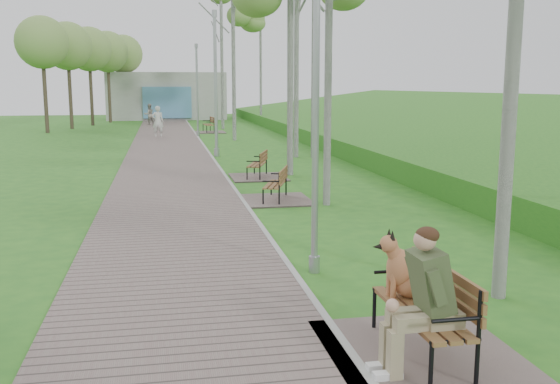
# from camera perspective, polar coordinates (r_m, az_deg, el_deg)

# --- Properties ---
(walkway) EXTENTS (3.50, 67.00, 0.04)m
(walkway) POSITION_cam_1_polar(r_m,az_deg,el_deg) (26.51, -10.16, 3.28)
(walkway) COLOR #72635C
(walkway) RESTS_ON ground
(kerb) EXTENTS (0.10, 67.00, 0.05)m
(kerb) POSITION_cam_1_polar(r_m,az_deg,el_deg) (26.58, -6.38, 3.40)
(kerb) COLOR #999993
(kerb) RESTS_ON ground
(embankment) EXTENTS (14.00, 70.00, 1.60)m
(embankment) POSITION_cam_1_polar(r_m,az_deg,el_deg) (28.66, 18.59, 3.36)
(embankment) COLOR #428B26
(embankment) RESTS_ON ground
(building_north) EXTENTS (10.00, 5.20, 4.00)m
(building_north) POSITION_cam_1_polar(r_m,az_deg,el_deg) (55.83, -10.31, 8.63)
(building_north) COLOR #9E9E99
(building_north) RESTS_ON ground
(bench_main) EXTENTS (2.06, 2.29, 1.79)m
(bench_main) POSITION_cam_1_polar(r_m,az_deg,el_deg) (6.98, 12.45, -10.88)
(bench_main) COLOR #72635C
(bench_main) RESTS_ON ground
(bench_second) EXTENTS (1.72, 1.91, 1.05)m
(bench_second) POSITION_cam_1_polar(r_m,az_deg,el_deg) (16.00, -0.44, -0.13)
(bench_second) COLOR #72635C
(bench_second) RESTS_ON ground
(bench_third) EXTENTS (1.73, 1.93, 1.06)m
(bench_third) POSITION_cam_1_polar(r_m,az_deg,el_deg) (19.98, -2.10, 1.86)
(bench_third) COLOR #72635C
(bench_third) RESTS_ON ground
(bench_far) EXTENTS (1.96, 2.18, 1.21)m
(bench_far) POSITION_cam_1_polar(r_m,az_deg,el_deg) (39.48, -6.55, 5.75)
(bench_far) COLOR #72635C
(bench_far) RESTS_ON ground
(lamp_post_near) EXTENTS (0.18, 0.18, 4.59)m
(lamp_post_near) POSITION_cam_1_polar(r_m,az_deg,el_deg) (9.60, 3.27, 4.97)
(lamp_post_near) COLOR #9B9DA3
(lamp_post_near) RESTS_ON ground
(lamp_post_second) EXTENTS (0.23, 0.23, 5.92)m
(lamp_post_second) POSITION_cam_1_polar(r_m,az_deg,el_deg) (26.03, -5.90, 9.32)
(lamp_post_second) COLOR #9B9DA3
(lamp_post_second) RESTS_ON ground
(lamp_post_third) EXTENTS (0.20, 0.20, 5.24)m
(lamp_post_third) POSITION_cam_1_polar(r_m,az_deg,el_deg) (36.30, -7.57, 8.90)
(lamp_post_third) COLOR #9B9DA3
(lamp_post_third) RESTS_ON ground
(pedestrian_near) EXTENTS (0.67, 0.46, 1.77)m
(pedestrian_near) POSITION_cam_1_polar(r_m,az_deg,el_deg) (36.42, -11.11, 6.34)
(pedestrian_near) COLOR silver
(pedestrian_near) RESTS_ON ground
(pedestrian_far) EXTENTS (0.93, 0.84, 1.57)m
(pedestrian_far) POSITION_cam_1_polar(r_m,az_deg,el_deg) (47.39, -11.88, 6.95)
(pedestrian_far) COLOR gray
(pedestrian_far) RESTS_ON ground
(birch_distant_b) EXTENTS (2.95, 2.95, 10.77)m
(birch_distant_b) POSITION_cam_1_polar(r_m,az_deg,el_deg) (46.27, -1.81, 16.60)
(birch_distant_b) COLOR silver
(birch_distant_b) RESTS_ON ground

